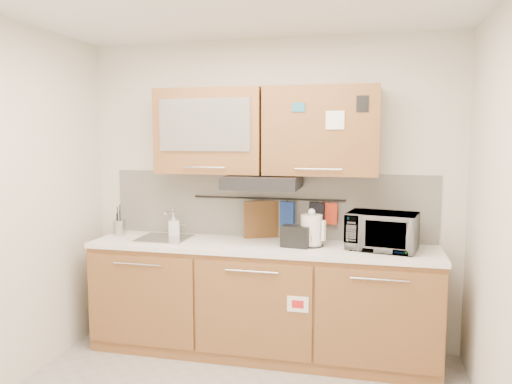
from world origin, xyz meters
The scene contains 17 objects.
wall_back centered at (0.00, 1.50, 1.30)m, with size 3.20×3.20×0.00m, color silver.
base_cabinet centered at (0.00, 1.19, 0.41)m, with size 2.80×0.64×0.88m.
countertop centered at (0.00, 1.19, 0.90)m, with size 2.82×0.62×0.04m, color white.
backsplash centered at (0.00, 1.49, 1.20)m, with size 2.80×0.02×0.56m, color silver.
upper_cabinets centered at (0.00, 1.32, 1.83)m, with size 1.82×0.37×0.70m.
range_hood centered at (0.00, 1.25, 1.42)m, with size 0.60×0.46×0.10m, color black.
sink centered at (-0.85, 1.21, 0.92)m, with size 0.42×0.40×0.26m.
utensil_rail centered at (0.00, 1.45, 1.26)m, with size 0.02×0.02×1.30m, color black.
utensil_crock centered at (-1.30, 1.26, 0.99)m, with size 0.13×0.13×0.27m.
kettle centered at (0.41, 1.21, 1.04)m, with size 0.23×0.22×0.30m.
toaster centered at (0.29, 1.15, 1.01)m, with size 0.24×0.16×0.17m.
microwave centered at (0.95, 1.22, 1.06)m, with size 0.52×0.35×0.29m, color #999999.
soap_bottle centered at (-0.82, 1.34, 1.02)m, with size 0.09×0.09×0.21m, color #999999.
cutting_board centered at (-0.04, 1.44, 1.05)m, with size 0.32×0.02×0.39m, color brown.
oven_mitt centered at (0.17, 1.44, 1.13)m, with size 0.13×0.03×0.22m, color navy.
dark_pouch centered at (0.42, 1.44, 1.14)m, with size 0.13×0.04×0.21m, color black.
pot_holder centered at (0.52, 1.44, 1.15)m, with size 0.14×0.02×0.18m, color red.
Camera 1 is at (0.87, -2.68, 1.79)m, focal length 35.00 mm.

